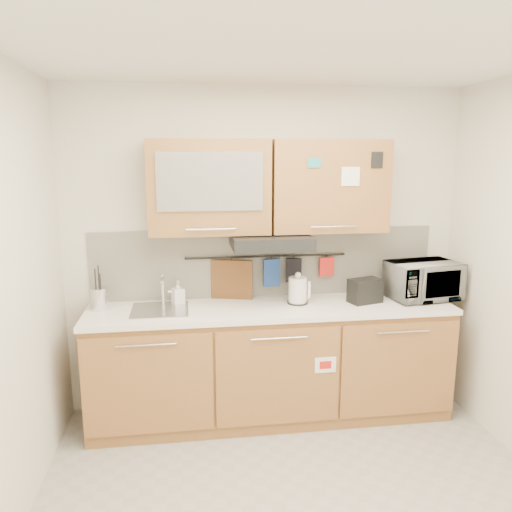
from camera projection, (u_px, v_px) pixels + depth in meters
name	position (u px, v px, depth m)	size (l,w,h in m)	color
ceiling	(317.00, 40.00, 2.36)	(3.20, 3.20, 0.00)	white
wall_back	(265.00, 250.00, 4.08)	(3.20, 3.20, 0.00)	silver
base_cabinet	(271.00, 368.00, 3.96)	(2.80, 0.64, 0.88)	olive
countertop	(272.00, 309.00, 3.86)	(2.82, 0.62, 0.04)	white
backsplash	(266.00, 263.00, 4.09)	(2.80, 0.02, 0.56)	silver
upper_cabinets	(269.00, 186.00, 3.80)	(1.82, 0.37, 0.70)	olive
range_hood	(271.00, 241.00, 3.81)	(0.60, 0.46, 0.10)	black
sink	(160.00, 310.00, 3.75)	(0.42, 0.40, 0.26)	silver
utensil_rail	(266.00, 256.00, 4.04)	(0.02, 0.02, 1.30)	black
utensil_crock	(99.00, 298.00, 3.76)	(0.17, 0.17, 0.34)	silver
kettle	(298.00, 291.00, 3.91)	(0.19, 0.18, 0.25)	silver
toaster	(365.00, 290.00, 3.93)	(0.28, 0.21, 0.19)	black
microwave	(423.00, 280.00, 4.03)	(0.54, 0.37, 0.30)	#999999
soap_bottle	(178.00, 292.00, 3.89)	(0.08, 0.09, 0.19)	#999999
cutting_board	(232.00, 285.00, 4.03)	(0.34, 0.02, 0.41)	brown
oven_mitt	(272.00, 273.00, 4.05)	(0.14, 0.03, 0.23)	navy
dark_pouch	(294.00, 270.00, 4.08)	(0.13, 0.04, 0.20)	black
pot_holder	(327.00, 267.00, 4.11)	(0.13, 0.02, 0.16)	red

